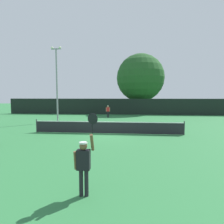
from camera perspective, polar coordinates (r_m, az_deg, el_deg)
ground_plane at (r=14.89m, az=-1.35°, el=-6.60°), size 120.00×120.00×0.00m
tennis_net at (r=14.80m, az=-1.35°, el=-4.65°), size 11.81×0.08×1.07m
perimeter_fence at (r=30.47m, az=2.23°, el=1.66°), size 37.45×0.12×2.58m
player_serving at (r=5.68m, az=-8.53°, el=-14.42°), size 0.68×0.39×2.45m
player_receiving at (r=26.32m, az=-1.24°, el=0.58°), size 0.57×0.24×1.66m
tennis_ball at (r=17.72m, az=-7.85°, el=-4.70°), size 0.07×0.07×0.07m
light_pole at (r=22.30m, az=-16.49°, el=9.41°), size 1.18×0.28×8.50m
large_tree at (r=33.88m, az=8.64°, el=10.26°), size 8.35×8.35×10.40m
parked_car_near at (r=36.41m, az=-1.46°, el=1.36°), size 2.32×4.37×1.69m
parked_car_mid at (r=39.31m, az=6.48°, el=1.58°), size 2.29×4.36×1.69m
parked_car_far at (r=37.69m, az=17.74°, el=1.25°), size 2.40×4.40×1.69m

